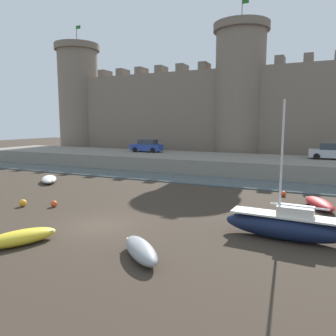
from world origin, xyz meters
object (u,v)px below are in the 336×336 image
(mooring_buoy_near_shore, at_px, (54,204))
(mooring_buoy_off_centre, at_px, (23,203))
(car_quay_west, at_px, (147,146))
(rowboat_midflat_centre, at_px, (141,250))
(rowboat_midflat_right, at_px, (49,179))
(rowboat_foreground_right, at_px, (319,203))
(mooring_buoy_near_channel, at_px, (284,194))
(sailboat_foreground_centre, at_px, (285,225))
(rowboat_midflat_left, at_px, (21,237))
(car_quay_east, at_px, (331,152))

(mooring_buoy_near_shore, distance_m, mooring_buoy_off_centre, 2.03)
(car_quay_west, bearing_deg, rowboat_midflat_centre, -61.91)
(mooring_buoy_near_shore, bearing_deg, mooring_buoy_off_centre, -157.96)
(rowboat_midflat_right, bearing_deg, mooring_buoy_off_centre, -55.60)
(rowboat_foreground_right, xyz_separation_m, rowboat_midflat_centre, (-6.36, -11.45, 0.04))
(mooring_buoy_near_shore, distance_m, car_quay_west, 22.54)
(mooring_buoy_off_centre, height_order, mooring_buoy_near_channel, mooring_buoy_off_centre)
(rowboat_midflat_centre, xyz_separation_m, mooring_buoy_off_centre, (-10.91, 3.90, -0.13))
(sailboat_foreground_centre, relative_size, car_quay_west, 1.53)
(rowboat_midflat_centre, relative_size, mooring_buoy_near_shore, 6.63)
(rowboat_midflat_left, xyz_separation_m, rowboat_foreground_right, (11.89, 12.41, -0.03))
(mooring_buoy_off_centre, bearing_deg, rowboat_midflat_centre, -19.67)
(rowboat_midflat_left, distance_m, car_quay_east, 30.68)
(sailboat_foreground_centre, relative_size, rowboat_midflat_centre, 2.28)
(rowboat_midflat_left, relative_size, rowboat_midflat_centre, 1.16)
(rowboat_midflat_right, bearing_deg, car_quay_west, 83.62)
(rowboat_midflat_left, bearing_deg, car_quay_east, 65.39)
(sailboat_foreground_centre, height_order, rowboat_midflat_centre, sailboat_foreground_centre)
(rowboat_foreground_right, relative_size, car_quay_east, 0.83)
(car_quay_east, relative_size, car_quay_west, 1.00)
(rowboat_foreground_right, distance_m, rowboat_midflat_centre, 13.10)
(mooring_buoy_off_centre, bearing_deg, rowboat_foreground_right, 23.62)
(sailboat_foreground_centre, height_order, mooring_buoy_near_shore, sailboat_foreground_centre)
(sailboat_foreground_centre, distance_m, mooring_buoy_near_channel, 9.44)
(mooring_buoy_near_channel, xyz_separation_m, car_quay_east, (3.25, 12.82, 2.19))
(mooring_buoy_off_centre, height_order, car_quay_west, car_quay_west)
(mooring_buoy_off_centre, bearing_deg, mooring_buoy_near_channel, 34.29)
(rowboat_midflat_centre, relative_size, mooring_buoy_off_centre, 5.98)
(car_quay_west, bearing_deg, sailboat_foreground_centre, -48.80)
(rowboat_midflat_left, distance_m, mooring_buoy_near_channel, 17.76)
(mooring_buoy_off_centre, xyz_separation_m, car_quay_east, (18.14, 22.98, 2.15))
(mooring_buoy_near_channel, relative_size, car_quay_west, 0.09)
(sailboat_foreground_centre, relative_size, mooring_buoy_off_centre, 13.67)
(mooring_buoy_near_shore, xyz_separation_m, mooring_buoy_near_channel, (13.01, 9.39, -0.02))
(sailboat_foreground_centre, height_order, mooring_buoy_near_channel, sailboat_foreground_centre)
(mooring_buoy_near_shore, distance_m, mooring_buoy_near_channel, 16.04)
(rowboat_midflat_centre, bearing_deg, car_quay_east, 74.95)
(rowboat_midflat_centre, relative_size, car_quay_west, 0.67)
(mooring_buoy_near_channel, distance_m, car_quay_west, 22.10)
(mooring_buoy_near_channel, bearing_deg, rowboat_midflat_right, -171.64)
(mooring_buoy_off_centre, bearing_deg, mooring_buoy_near_shore, 22.04)
(rowboat_midflat_right, bearing_deg, mooring_buoy_near_shore, -43.43)
(rowboat_foreground_right, relative_size, car_quay_west, 0.83)
(mooring_buoy_off_centre, bearing_deg, rowboat_midflat_right, 124.40)
(sailboat_foreground_centre, xyz_separation_m, mooring_buoy_near_channel, (-0.99, 9.38, -0.49))
(rowboat_midflat_left, relative_size, mooring_buoy_near_shore, 7.67)
(rowboat_midflat_centre, distance_m, car_quay_east, 27.90)
(sailboat_foreground_centre, height_order, mooring_buoy_off_centre, sailboat_foreground_centre)
(rowboat_midflat_centre, bearing_deg, mooring_buoy_off_centre, 160.33)
(sailboat_foreground_centre, bearing_deg, car_quay_west, 131.20)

